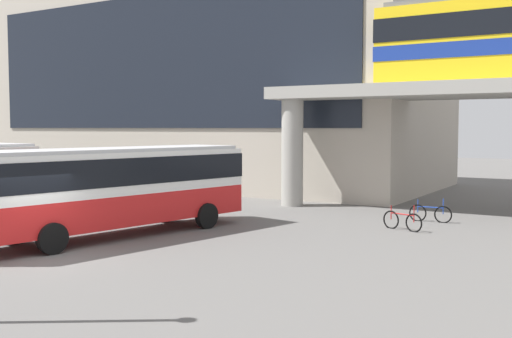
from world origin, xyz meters
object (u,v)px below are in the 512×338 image
bicycle_red (402,221)px  bus_main (112,182)px  station_building (220,81)px  bicycle_blue (430,213)px

bicycle_red → bus_main: bearing=-141.9°
station_building → bicycle_red: (17.72, -13.55, -6.92)m
bicycle_red → bicycle_blue: size_ratio=0.96×
station_building → bus_main: station_building is taller
bicycle_red → bicycle_blue: bearing=81.9°
bicycle_blue → station_building: bearing=148.9°
bus_main → bicycle_blue: 13.11m
bicycle_blue → bicycle_red: bearing=-98.1°
bus_main → bicycle_red: 11.08m
bus_main → bicycle_red: bus_main is taller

